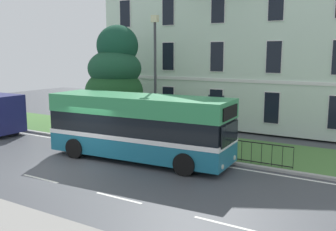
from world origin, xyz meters
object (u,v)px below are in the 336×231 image
object	(u,v)px
single_decker_bus	(139,126)
litter_bin	(177,137)
street_lamp_post	(155,71)
evergreen_tree	(114,88)
georgian_townhouse	(244,39)

from	to	relation	value
single_decker_bus	litter_bin	world-z (taller)	single_decker_bus
single_decker_bus	litter_bin	size ratio (longest dim) A/B	7.71
street_lamp_post	evergreen_tree	bearing A→B (deg)	157.94
georgian_townhouse	evergreen_tree	world-z (taller)	georgian_townhouse
georgian_townhouse	evergreen_tree	size ratio (longest dim) A/B	2.72
single_decker_bus	street_lamp_post	world-z (taller)	street_lamp_post
georgian_townhouse	single_decker_bus	xyz separation A→B (m)	(-0.22, -12.80, -4.37)
evergreen_tree	single_decker_bus	bearing A→B (deg)	-41.40
street_lamp_post	georgian_townhouse	bearing A→B (deg)	83.19
litter_bin	georgian_townhouse	bearing A→B (deg)	92.20
single_decker_bus	litter_bin	bearing A→B (deg)	72.50
evergreen_tree	street_lamp_post	world-z (taller)	street_lamp_post
georgian_townhouse	litter_bin	xyz separation A→B (m)	(0.40, -10.31, -5.27)
single_decker_bus	georgian_townhouse	bearing A→B (deg)	85.30
street_lamp_post	single_decker_bus	bearing A→B (deg)	-71.29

